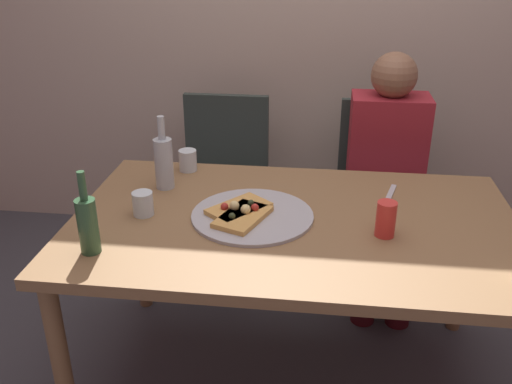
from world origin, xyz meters
TOP-DOWN VIEW (x-y plane):
  - ground_plane at (0.00, 0.00)m, footprint 8.00×8.00m
  - back_wall at (0.00, 1.33)m, footprint 6.00×0.10m
  - dining_table at (0.00, 0.00)m, footprint 1.57×0.95m
  - pizza_tray at (-0.15, 0.00)m, footprint 0.43×0.43m
  - pizza_slice_last at (-0.17, -0.04)m, footprint 0.20×0.25m
  - pizza_slice_extra at (-0.20, 0.02)m, footprint 0.24×0.25m
  - wine_bottle at (-0.62, -0.30)m, footprint 0.06×0.06m
  - beer_bottle at (-0.52, 0.21)m, footprint 0.07×0.07m
  - tumbler_far at (-0.47, 0.40)m, footprint 0.08×0.08m
  - wine_glass at (-0.54, -0.03)m, footprint 0.07×0.07m
  - soda_can at (0.31, -0.08)m, footprint 0.07×0.07m
  - table_knife at (0.35, 0.23)m, footprint 0.08×0.22m
  - chair_left at (-0.41, 0.88)m, footprint 0.44×0.44m
  - chair_right at (0.39, 0.88)m, footprint 0.44×0.44m
  - guest_in_sweater at (0.39, 0.73)m, footprint 0.36×0.56m

SIDE VIEW (x-z plane):
  - ground_plane at x=0.00m, z-range 0.00..0.00m
  - chair_left at x=-0.41m, z-range 0.06..0.96m
  - chair_right at x=0.39m, z-range 0.06..0.96m
  - guest_in_sweater at x=0.39m, z-range 0.06..1.23m
  - dining_table at x=0.00m, z-range 0.29..1.02m
  - table_knife at x=0.35m, z-range 0.73..0.74m
  - pizza_tray at x=-0.15m, z-range 0.73..0.74m
  - pizza_slice_last at x=-0.17m, z-range 0.73..0.78m
  - pizza_slice_extra at x=-0.20m, z-range 0.73..0.78m
  - wine_glass at x=-0.54m, z-range 0.73..0.82m
  - tumbler_far at x=-0.47m, z-range 0.73..0.82m
  - soda_can at x=0.31m, z-range 0.73..0.85m
  - wine_bottle at x=-0.62m, z-range 0.69..0.97m
  - beer_bottle at x=-0.52m, z-range 0.69..0.99m
  - back_wall at x=0.00m, z-range 0.00..2.60m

